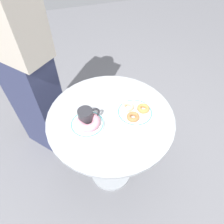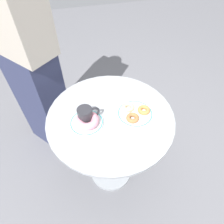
{
  "view_description": "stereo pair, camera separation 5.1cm",
  "coord_description": "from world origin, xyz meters",
  "px_view_note": "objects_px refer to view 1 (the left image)",
  "views": [
    {
      "loc": [
        -0.22,
        -0.69,
        1.57
      ],
      "look_at": [
        0.01,
        0.01,
        0.74
      ],
      "focal_mm": 31.71,
      "sensor_mm": 36.0,
      "label": 1
    },
    {
      "loc": [
        -0.17,
        -0.7,
        1.57
      ],
      "look_at": [
        0.01,
        0.01,
        0.74
      ],
      "focal_mm": 31.71,
      "sensor_mm": 36.0,
      "label": 2
    }
  ],
  "objects_px": {
    "person_figure": "(21,62)",
    "donut_old_fashioned": "(143,108)",
    "cafe_table": "(111,135)",
    "donut_pink_frosted": "(88,122)",
    "plate_left": "(87,124)",
    "donut_cinnamon": "(133,117)",
    "paper_napkin": "(137,145)",
    "donut_glazed": "(128,106)",
    "coffee_mug": "(87,117)",
    "plate_right": "(135,112)"
  },
  "relations": [
    {
      "from": "coffee_mug",
      "to": "plate_right",
      "type": "bearing_deg",
      "value": -3.73
    },
    {
      "from": "plate_right",
      "to": "donut_pink_frosted",
      "type": "distance_m",
      "value": 0.27
    },
    {
      "from": "coffee_mug",
      "to": "plate_left",
      "type": "bearing_deg",
      "value": -101.17
    },
    {
      "from": "plate_left",
      "to": "donut_old_fashioned",
      "type": "bearing_deg",
      "value": -0.69
    },
    {
      "from": "cafe_table",
      "to": "donut_pink_frosted",
      "type": "distance_m",
      "value": 0.26
    },
    {
      "from": "plate_left",
      "to": "plate_right",
      "type": "distance_m",
      "value": 0.28
    },
    {
      "from": "donut_glazed",
      "to": "paper_napkin",
      "type": "distance_m",
      "value": 0.25
    },
    {
      "from": "plate_left",
      "to": "donut_cinnamon",
      "type": "bearing_deg",
      "value": -10.03
    },
    {
      "from": "donut_glazed",
      "to": "plate_right",
      "type": "bearing_deg",
      "value": -54.78
    },
    {
      "from": "paper_napkin",
      "to": "person_figure",
      "type": "distance_m",
      "value": 0.89
    },
    {
      "from": "paper_napkin",
      "to": "donut_old_fashioned",
      "type": "bearing_deg",
      "value": 59.21
    },
    {
      "from": "cafe_table",
      "to": "donut_cinnamon",
      "type": "relative_size",
      "value": 10.16
    },
    {
      "from": "coffee_mug",
      "to": "person_figure",
      "type": "xyz_separation_m",
      "value": [
        -0.3,
        0.5,
        0.08
      ]
    },
    {
      "from": "paper_napkin",
      "to": "donut_glazed",
      "type": "bearing_deg",
      "value": 80.28
    },
    {
      "from": "plate_left",
      "to": "donut_old_fashioned",
      "type": "height_order",
      "value": "donut_old_fashioned"
    },
    {
      "from": "plate_left",
      "to": "paper_napkin",
      "type": "bearing_deg",
      "value": -45.19
    },
    {
      "from": "plate_right",
      "to": "coffee_mug",
      "type": "relative_size",
      "value": 1.61
    },
    {
      "from": "donut_pink_frosted",
      "to": "donut_cinnamon",
      "type": "relative_size",
      "value": 1.79
    },
    {
      "from": "donut_glazed",
      "to": "coffee_mug",
      "type": "bearing_deg",
      "value": -174.6
    },
    {
      "from": "donut_pink_frosted",
      "to": "person_figure",
      "type": "relative_size",
      "value": 0.07
    },
    {
      "from": "donut_cinnamon",
      "to": "paper_napkin",
      "type": "relative_size",
      "value": 0.59
    },
    {
      "from": "donut_pink_frosted",
      "to": "coffee_mug",
      "type": "distance_m",
      "value": 0.03
    },
    {
      "from": "person_figure",
      "to": "donut_old_fashioned",
      "type": "bearing_deg",
      "value": -39.86
    },
    {
      "from": "donut_old_fashioned",
      "to": "plate_right",
      "type": "bearing_deg",
      "value": 178.97
    },
    {
      "from": "paper_napkin",
      "to": "donut_cinnamon",
      "type": "bearing_deg",
      "value": 75.72
    },
    {
      "from": "donut_old_fashioned",
      "to": "donut_cinnamon",
      "type": "height_order",
      "value": "same"
    },
    {
      "from": "cafe_table",
      "to": "donut_old_fashioned",
      "type": "relative_size",
      "value": 10.16
    },
    {
      "from": "cafe_table",
      "to": "donut_pink_frosted",
      "type": "relative_size",
      "value": 5.67
    },
    {
      "from": "donut_glazed",
      "to": "person_figure",
      "type": "xyz_separation_m",
      "value": [
        -0.54,
        0.48,
        0.11
      ]
    },
    {
      "from": "plate_left",
      "to": "plate_right",
      "type": "relative_size",
      "value": 0.92
    },
    {
      "from": "plate_left",
      "to": "donut_old_fashioned",
      "type": "distance_m",
      "value": 0.33
    },
    {
      "from": "donut_cinnamon",
      "to": "plate_left",
      "type": "bearing_deg",
      "value": 169.97
    },
    {
      "from": "donut_glazed",
      "to": "cafe_table",
      "type": "bearing_deg",
      "value": -170.51
    },
    {
      "from": "donut_pink_frosted",
      "to": "donut_cinnamon",
      "type": "distance_m",
      "value": 0.25
    },
    {
      "from": "person_figure",
      "to": "donut_cinnamon",
      "type": "bearing_deg",
      "value": -45.88
    },
    {
      "from": "donut_old_fashioned",
      "to": "donut_cinnamon",
      "type": "relative_size",
      "value": 1.0
    },
    {
      "from": "plate_right",
      "to": "donut_cinnamon",
      "type": "relative_size",
      "value": 2.8
    },
    {
      "from": "plate_left",
      "to": "donut_old_fashioned",
      "type": "xyz_separation_m",
      "value": [
        0.33,
        -0.0,
        0.02
      ]
    },
    {
      "from": "donut_old_fashioned",
      "to": "person_figure",
      "type": "bearing_deg",
      "value": 140.14
    },
    {
      "from": "plate_right",
      "to": "paper_napkin",
      "type": "relative_size",
      "value": 1.64
    },
    {
      "from": "coffee_mug",
      "to": "donut_cinnamon",
      "type": "bearing_deg",
      "value": -13.47
    },
    {
      "from": "donut_pink_frosted",
      "to": "donut_old_fashioned",
      "type": "bearing_deg",
      "value": 0.91
    },
    {
      "from": "coffee_mug",
      "to": "person_figure",
      "type": "height_order",
      "value": "person_figure"
    },
    {
      "from": "cafe_table",
      "to": "donut_cinnamon",
      "type": "height_order",
      "value": "donut_cinnamon"
    },
    {
      "from": "donut_glazed",
      "to": "paper_napkin",
      "type": "relative_size",
      "value": 0.59
    },
    {
      "from": "cafe_table",
      "to": "plate_right",
      "type": "height_order",
      "value": "plate_right"
    },
    {
      "from": "donut_glazed",
      "to": "person_figure",
      "type": "height_order",
      "value": "person_figure"
    },
    {
      "from": "donut_glazed",
      "to": "donut_cinnamon",
      "type": "xyz_separation_m",
      "value": [
        -0.0,
        -0.08,
        0.0
      ]
    },
    {
      "from": "donut_glazed",
      "to": "donut_cinnamon",
      "type": "distance_m",
      "value": 0.08
    },
    {
      "from": "donut_old_fashioned",
      "to": "paper_napkin",
      "type": "height_order",
      "value": "donut_old_fashioned"
    }
  ]
}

